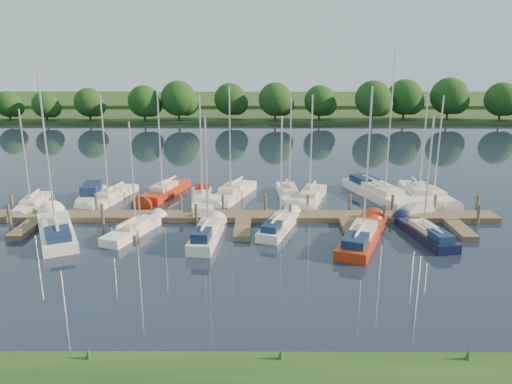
{
  "coord_description": "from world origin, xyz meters",
  "views": [
    {
      "loc": [
        1.16,
        -29.56,
        12.81
      ],
      "look_at": [
        0.98,
        8.0,
        2.2
      ],
      "focal_mm": 35.0,
      "sensor_mm": 36.0,
      "label": 1
    }
  ],
  "objects_px": {
    "sailboat_n_5": "(232,195)",
    "sailboat_s_2": "(207,236)",
    "sailboat_n_0": "(32,205)",
    "motorboat": "(91,197)",
    "dock": "(243,219)"
  },
  "relations": [
    {
      "from": "sailboat_n_0",
      "to": "sailboat_s_2",
      "type": "bearing_deg",
      "value": 148.56
    },
    {
      "from": "dock",
      "to": "sailboat_n_5",
      "type": "distance_m",
      "value": 6.56
    },
    {
      "from": "dock",
      "to": "sailboat_n_5",
      "type": "relative_size",
      "value": 3.82
    },
    {
      "from": "sailboat_n_5",
      "to": "sailboat_s_2",
      "type": "distance_m",
      "value": 10.61
    },
    {
      "from": "sailboat_n_0",
      "to": "motorboat",
      "type": "bearing_deg",
      "value": -157.48
    },
    {
      "from": "sailboat_n_5",
      "to": "sailboat_s_2",
      "type": "height_order",
      "value": "sailboat_n_5"
    },
    {
      "from": "dock",
      "to": "sailboat_n_0",
      "type": "xyz_separation_m",
      "value": [
        -17.97,
        3.24,
        0.07
      ]
    },
    {
      "from": "dock",
      "to": "motorboat",
      "type": "xyz_separation_m",
      "value": [
        -13.7,
        5.58,
        0.18
      ]
    },
    {
      "from": "sailboat_n_0",
      "to": "motorboat",
      "type": "distance_m",
      "value": 4.87
    },
    {
      "from": "motorboat",
      "to": "sailboat_s_2",
      "type": "height_order",
      "value": "sailboat_s_2"
    },
    {
      "from": "dock",
      "to": "sailboat_n_5",
      "type": "bearing_deg",
      "value": 100.76
    },
    {
      "from": "motorboat",
      "to": "sailboat_n_5",
      "type": "distance_m",
      "value": 12.51
    },
    {
      "from": "sailboat_n_0",
      "to": "sailboat_n_5",
      "type": "distance_m",
      "value": 17.05
    },
    {
      "from": "dock",
      "to": "sailboat_n_5",
      "type": "height_order",
      "value": "sailboat_n_5"
    },
    {
      "from": "sailboat_n_0",
      "to": "motorboat",
      "type": "height_order",
      "value": "sailboat_n_0"
    }
  ]
}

